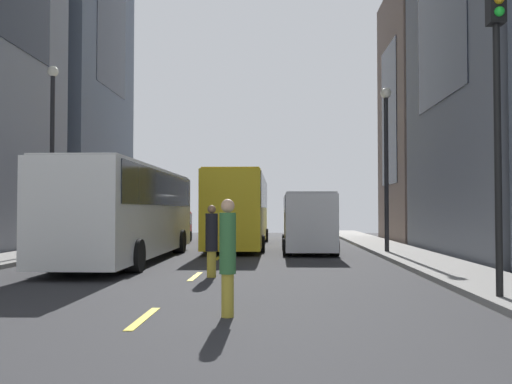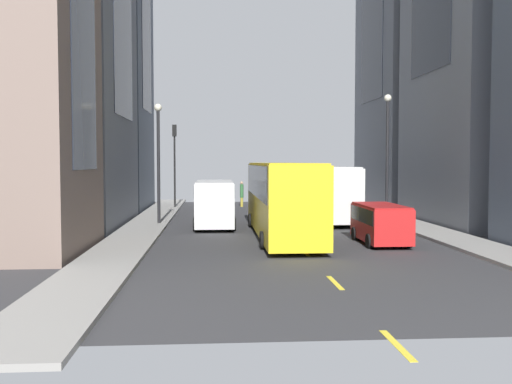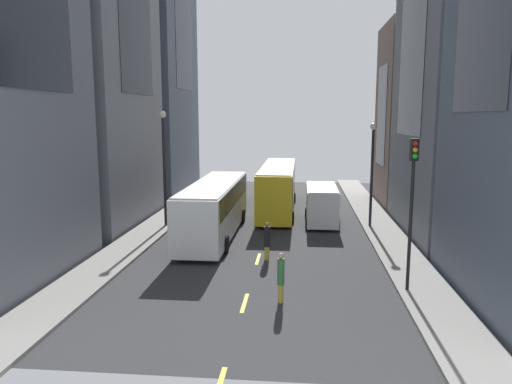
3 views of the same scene
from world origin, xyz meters
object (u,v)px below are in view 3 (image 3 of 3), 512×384
object	(u,v)px
streetcar_yellow	(278,184)
delivery_van_white	(322,202)
traffic_light_near_corner	(412,187)
pedestrian_waiting_curb	(267,240)
car_red_0	(231,191)
city_bus_white	(215,204)
pedestrian_crossing_mid	(281,276)

from	to	relation	value
streetcar_yellow	delivery_van_white	world-z (taller)	streetcar_yellow
delivery_van_white	traffic_light_near_corner	world-z (taller)	traffic_light_near_corner
pedestrian_waiting_curb	car_red_0	bearing A→B (deg)	-14.60
city_bus_white	traffic_light_near_corner	distance (m)	13.47
streetcar_yellow	traffic_light_near_corner	size ratio (longest dim) A/B	2.08
traffic_light_near_corner	delivery_van_white	bearing A→B (deg)	103.15
pedestrian_waiting_curb	pedestrian_crossing_mid	xyz separation A→B (m)	(0.96, -5.68, 0.06)
streetcar_yellow	city_bus_white	bearing A→B (deg)	-112.50
city_bus_white	pedestrian_waiting_curb	bearing A→B (deg)	-52.95
pedestrian_waiting_curb	traffic_light_near_corner	size ratio (longest dim) A/B	0.31
delivery_van_white	pedestrian_waiting_curb	xyz separation A→B (m)	(-3.16, -8.98, -0.46)
city_bus_white	pedestrian_crossing_mid	size ratio (longest dim) A/B	5.92
streetcar_yellow	pedestrian_crossing_mid	distance (m)	18.92
city_bus_white	streetcar_yellow	world-z (taller)	streetcar_yellow
car_red_0	traffic_light_near_corner	xyz separation A→B (m)	(10.43, -20.17, 3.50)
city_bus_white	pedestrian_waiting_curb	distance (m)	6.02
pedestrian_waiting_curb	streetcar_yellow	bearing A→B (deg)	-28.93
delivery_van_white	pedestrian_crossing_mid	size ratio (longest dim) A/B	2.76
streetcar_yellow	car_red_0	bearing A→B (deg)	145.41
delivery_van_white	city_bus_white	bearing A→B (deg)	-147.83
pedestrian_crossing_mid	traffic_light_near_corner	size ratio (longest dim) A/B	0.32
city_bus_white	delivery_van_white	size ratio (longest dim) A/B	2.14
streetcar_yellow	pedestrian_waiting_curb	bearing A→B (deg)	-89.63
city_bus_white	car_red_0	distance (m)	11.34
car_red_0	pedestrian_crossing_mid	distance (m)	22.31
car_red_0	pedestrian_waiting_curb	bearing A→B (deg)	-75.30
pedestrian_crossing_mid	traffic_light_near_corner	distance (m)	6.46
streetcar_yellow	pedestrian_waiting_curb	size ratio (longest dim) A/B	6.62
city_bus_white	streetcar_yellow	distance (m)	9.14
car_red_0	pedestrian_crossing_mid	size ratio (longest dim) A/B	2.02
pedestrian_waiting_curb	traffic_light_near_corner	bearing A→B (deg)	-152.94
traffic_light_near_corner	streetcar_yellow	bearing A→B (deg)	110.01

